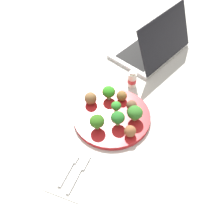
# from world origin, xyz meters

# --- Properties ---
(ground_plane) EXTENTS (4.00, 4.00, 0.00)m
(ground_plane) POSITION_xyz_m (0.00, 0.00, 0.00)
(ground_plane) COLOR #B2B2AD
(plate) EXTENTS (0.28, 0.28, 0.02)m
(plate) POSITION_xyz_m (0.00, 0.00, 0.01)
(plate) COLOR red
(plate) RESTS_ON ground_plane
(broccoli_floret_center) EXTENTS (0.06, 0.06, 0.06)m
(broccoli_floret_center) POSITION_xyz_m (0.02, -0.08, 0.05)
(broccoli_floret_center) COLOR #A7CD7B
(broccoli_floret_center) RESTS_ON plate
(broccoli_floret_mid_right) EXTENTS (0.05, 0.05, 0.06)m
(broccoli_floret_mid_right) POSITION_xyz_m (-0.07, 0.02, 0.05)
(broccoli_floret_mid_right) COLOR #8ECD69
(broccoli_floret_mid_right) RESTS_ON plate
(broccoli_floret_near_rim) EXTENTS (0.04, 0.04, 0.05)m
(broccoli_floret_near_rim) POSITION_xyz_m (0.02, -0.01, 0.05)
(broccoli_floret_near_rim) COLOR #8EC576
(broccoli_floret_near_rim) RESTS_ON plate
(broccoli_floret_back_left) EXTENTS (0.05, 0.05, 0.06)m
(broccoli_floret_back_left) POSITION_xyz_m (-0.03, -0.03, 0.05)
(broccoli_floret_back_left) COLOR #A7CA70
(broccoli_floret_back_left) RESTS_ON plate
(broccoli_floret_mid_left) EXTENTS (0.05, 0.05, 0.05)m
(broccoli_floret_mid_left) POSITION_xyz_m (0.07, 0.05, 0.05)
(broccoli_floret_mid_left) COLOR #95BA80
(broccoli_floret_mid_left) RESTS_ON plate
(meatball_front_left) EXTENTS (0.04, 0.04, 0.04)m
(meatball_front_left) POSITION_xyz_m (0.06, -0.05, 0.04)
(meatball_front_left) COLOR brown
(meatball_front_left) RESTS_ON plate
(meatball_mid_right) EXTENTS (0.04, 0.04, 0.04)m
(meatball_mid_right) POSITION_xyz_m (-0.05, -0.09, 0.04)
(meatball_mid_right) COLOR brown
(meatball_mid_right) RESTS_ON plate
(meatball_back_right) EXTENTS (0.04, 0.04, 0.04)m
(meatball_back_right) POSITION_xyz_m (0.09, -0.00, 0.04)
(meatball_back_right) COLOR brown
(meatball_back_right) RESTS_ON plate
(meatball_front_right) EXTENTS (0.05, 0.05, 0.05)m
(meatball_front_right) POSITION_xyz_m (0.02, 0.10, 0.04)
(meatball_front_right) COLOR brown
(meatball_front_right) RESTS_ON plate
(napkin) EXTENTS (0.18, 0.13, 0.01)m
(napkin) POSITION_xyz_m (-0.25, 0.02, 0.00)
(napkin) COLOR white
(napkin) RESTS_ON ground_plane
(fork) EXTENTS (0.12, 0.02, 0.01)m
(fork) POSITION_xyz_m (-0.25, 0.04, 0.01)
(fork) COLOR silver
(fork) RESTS_ON napkin
(knife) EXTENTS (0.15, 0.02, 0.01)m
(knife) POSITION_xyz_m (-0.25, -0.00, 0.01)
(knife) COLOR silver
(knife) RESTS_ON napkin
(yogurt_bottle) EXTENTS (0.04, 0.04, 0.07)m
(yogurt_bottle) POSITION_xyz_m (0.19, -0.00, 0.03)
(yogurt_bottle) COLOR white
(yogurt_bottle) RESTS_ON ground_plane
(laptop) EXTENTS (0.37, 0.31, 0.21)m
(laptop) POSITION_xyz_m (0.42, -0.01, 0.04)
(laptop) COLOR silver
(laptop) RESTS_ON ground_plane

